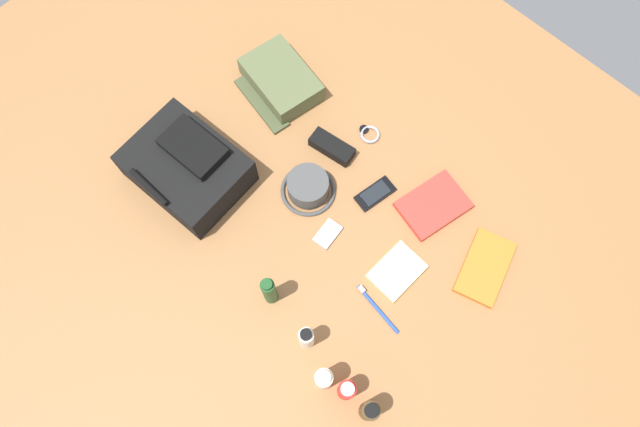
{
  "coord_description": "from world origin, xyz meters",
  "views": [
    {
      "loc": [
        -0.39,
        0.41,
        1.62
      ],
      "look_at": [
        0.0,
        0.0,
        0.04
      ],
      "focal_mm": 32.44,
      "sensor_mm": 36.0,
      "label": 1
    }
  ],
  "objects_px": {
    "media_player": "(328,234)",
    "sunglasses_case": "(332,147)",
    "backpack": "(187,167)",
    "toothpaste_tube": "(306,338)",
    "notepad": "(397,271)",
    "toiletry_pouch": "(280,81)",
    "wristwatch": "(369,134)",
    "bucket_hat": "(308,187)",
    "sunscreen_spray": "(347,390)",
    "shampoo_bottle": "(269,291)",
    "toothbrush": "(375,306)",
    "cell_phone": "(375,194)",
    "travel_guidebook": "(433,205)",
    "paperback_novel": "(485,267)",
    "lotion_bottle": "(324,379)",
    "cologne_bottle": "(369,411)"
  },
  "relations": [
    {
      "from": "sunglasses_case",
      "to": "backpack",
      "type": "bearing_deg",
      "value": 45.9
    },
    {
      "from": "backpack",
      "to": "toothbrush",
      "type": "bearing_deg",
      "value": -172.71
    },
    {
      "from": "backpack",
      "to": "media_player",
      "type": "xyz_separation_m",
      "value": [
        -0.43,
        -0.15,
        -0.06
      ]
    },
    {
      "from": "bucket_hat",
      "to": "cell_phone",
      "type": "distance_m",
      "value": 0.2
    },
    {
      "from": "toothbrush",
      "to": "bucket_hat",
      "type": "bearing_deg",
      "value": -17.9
    },
    {
      "from": "cologne_bottle",
      "to": "sunglasses_case",
      "type": "bearing_deg",
      "value": -39.9
    },
    {
      "from": "backpack",
      "to": "sunglasses_case",
      "type": "height_order",
      "value": "backpack"
    },
    {
      "from": "bucket_hat",
      "to": "notepad",
      "type": "xyz_separation_m",
      "value": [
        -0.36,
        0.01,
        -0.02
      ]
    },
    {
      "from": "shampoo_bottle",
      "to": "bucket_hat",
      "type": "bearing_deg",
      "value": -63.95
    },
    {
      "from": "cologne_bottle",
      "to": "cell_phone",
      "type": "distance_m",
      "value": 0.62
    },
    {
      "from": "sunscreen_spray",
      "to": "media_player",
      "type": "distance_m",
      "value": 0.45
    },
    {
      "from": "travel_guidebook",
      "to": "toothbrush",
      "type": "distance_m",
      "value": 0.35
    },
    {
      "from": "sunscreen_spray",
      "to": "notepad",
      "type": "distance_m",
      "value": 0.37
    },
    {
      "from": "travel_guidebook",
      "to": "sunglasses_case",
      "type": "distance_m",
      "value": 0.36
    },
    {
      "from": "toothpaste_tube",
      "to": "notepad",
      "type": "bearing_deg",
      "value": -99.16
    },
    {
      "from": "sunscreen_spray",
      "to": "bucket_hat",
      "type": "bearing_deg",
      "value": -36.31
    },
    {
      "from": "wristwatch",
      "to": "toothbrush",
      "type": "distance_m",
      "value": 0.54
    },
    {
      "from": "bucket_hat",
      "to": "sunglasses_case",
      "type": "relative_size",
      "value": 1.19
    },
    {
      "from": "cell_phone",
      "to": "media_player",
      "type": "height_order",
      "value": "cell_phone"
    },
    {
      "from": "sunscreen_spray",
      "to": "shampoo_bottle",
      "type": "height_order",
      "value": "shampoo_bottle"
    },
    {
      "from": "sunscreen_spray",
      "to": "lotion_bottle",
      "type": "xyz_separation_m",
      "value": [
        0.06,
        0.02,
        0.01
      ]
    },
    {
      "from": "sunscreen_spray",
      "to": "wristwatch",
      "type": "bearing_deg",
      "value": -52.82
    },
    {
      "from": "toiletry_pouch",
      "to": "notepad",
      "type": "height_order",
      "value": "toiletry_pouch"
    },
    {
      "from": "toothpaste_tube",
      "to": "media_player",
      "type": "relative_size",
      "value": 1.52
    },
    {
      "from": "bucket_hat",
      "to": "toothpaste_tube",
      "type": "height_order",
      "value": "toothpaste_tube"
    },
    {
      "from": "backpack",
      "to": "paperback_novel",
      "type": "bearing_deg",
      "value": -155.02
    },
    {
      "from": "sunscreen_spray",
      "to": "toothpaste_tube",
      "type": "height_order",
      "value": "toothpaste_tube"
    },
    {
      "from": "bucket_hat",
      "to": "toothpaste_tube",
      "type": "bearing_deg",
      "value": 133.43
    },
    {
      "from": "backpack",
      "to": "notepad",
      "type": "distance_m",
      "value": 0.69
    },
    {
      "from": "backpack",
      "to": "bucket_hat",
      "type": "xyz_separation_m",
      "value": [
        -0.29,
        -0.21,
        -0.03
      ]
    },
    {
      "from": "toiletry_pouch",
      "to": "travel_guidebook",
      "type": "relative_size",
      "value": 1.23
    },
    {
      "from": "toothpaste_tube",
      "to": "toothbrush",
      "type": "relative_size",
      "value": 0.8
    },
    {
      "from": "toothbrush",
      "to": "sunglasses_case",
      "type": "xyz_separation_m",
      "value": [
        0.42,
        -0.27,
        0.01
      ]
    },
    {
      "from": "backpack",
      "to": "cell_phone",
      "type": "relative_size",
      "value": 2.65
    },
    {
      "from": "media_player",
      "to": "sunglasses_case",
      "type": "xyz_separation_m",
      "value": [
        0.18,
        -0.21,
        0.01
      ]
    },
    {
      "from": "cologne_bottle",
      "to": "sunscreen_spray",
      "type": "relative_size",
      "value": 1.11
    },
    {
      "from": "sunscreen_spray",
      "to": "toothbrush",
      "type": "height_order",
      "value": "sunscreen_spray"
    },
    {
      "from": "paperback_novel",
      "to": "notepad",
      "type": "relative_size",
      "value": 1.55
    },
    {
      "from": "travel_guidebook",
      "to": "shampoo_bottle",
      "type": "bearing_deg",
      "value": 73.44
    },
    {
      "from": "toothpaste_tube",
      "to": "paperback_novel",
      "type": "height_order",
      "value": "toothpaste_tube"
    },
    {
      "from": "paperback_novel",
      "to": "wristwatch",
      "type": "bearing_deg",
      "value": -9.91
    },
    {
      "from": "toiletry_pouch",
      "to": "toothpaste_tube",
      "type": "height_order",
      "value": "toothpaste_tube"
    },
    {
      "from": "sunscreen_spray",
      "to": "cell_phone",
      "type": "xyz_separation_m",
      "value": [
        0.32,
        -0.48,
        -0.06
      ]
    },
    {
      "from": "toothpaste_tube",
      "to": "shampoo_bottle",
      "type": "distance_m",
      "value": 0.16
    },
    {
      "from": "bucket_hat",
      "to": "toothbrush",
      "type": "bearing_deg",
      "value": 162.1
    },
    {
      "from": "paperback_novel",
      "to": "lotion_bottle",
      "type": "bearing_deg",
      "value": 77.54
    },
    {
      "from": "shampoo_bottle",
      "to": "toothpaste_tube",
      "type": "bearing_deg",
      "value": 172.86
    },
    {
      "from": "lotion_bottle",
      "to": "cell_phone",
      "type": "height_order",
      "value": "lotion_bottle"
    },
    {
      "from": "backpack",
      "to": "wristwatch",
      "type": "xyz_separation_m",
      "value": [
        -0.3,
        -0.48,
        -0.06
      ]
    },
    {
      "from": "sunscreen_spray",
      "to": "toothpaste_tube",
      "type": "relative_size",
      "value": 0.94
    }
  ]
}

